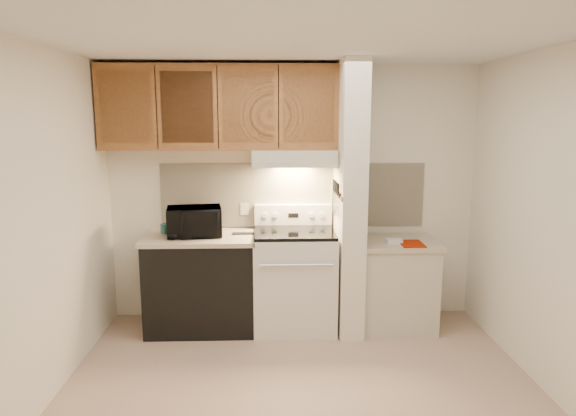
{
  "coord_description": "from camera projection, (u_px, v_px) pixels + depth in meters",
  "views": [
    {
      "loc": [
        -0.22,
        -3.53,
        2.01
      ],
      "look_at": [
        -0.07,
        0.75,
        1.24
      ],
      "focal_mm": 32.0,
      "sensor_mm": 36.0,
      "label": 1
    }
  ],
  "objects": [
    {
      "name": "right_cab_base",
      "position": [
        395.0,
        285.0,
        4.92
      ],
      "size": [
        0.7,
        0.6,
        0.81
      ],
      "primitive_type": "cube",
      "color": "beige",
      "rests_on": "floor"
    },
    {
      "name": "ceiling",
      "position": [
        303.0,
        41.0,
        3.39
      ],
      "size": [
        3.6,
        3.6,
        0.0
      ],
      "primitive_type": "plane",
      "rotation": [
        3.14,
        0.0,
        0.0
      ],
      "color": "white",
      "rests_on": "wall_back"
    },
    {
      "name": "white_box",
      "position": [
        394.0,
        241.0,
        4.74
      ],
      "size": [
        0.14,
        0.09,
        0.04
      ],
      "primitive_type": "cube",
      "rotation": [
        0.0,
        0.0,
        0.0
      ],
      "color": "white",
      "rests_on": "right_countertop"
    },
    {
      "name": "range_knob_right_outer",
      "position": [
        322.0,
        215.0,
        5.03
      ],
      "size": [
        0.05,
        0.02,
        0.05
      ],
      "primitive_type": "cylinder",
      "rotation": [
        1.57,
        0.0,
        0.0
      ],
      "color": "silver",
      "rests_on": "range_backguard"
    },
    {
      "name": "range_knob_left_inner",
      "position": [
        275.0,
        215.0,
        5.01
      ],
      "size": [
        0.05,
        0.02,
        0.05
      ],
      "primitive_type": "cylinder",
      "rotation": [
        1.57,
        0.0,
        0.0
      ],
      "color": "silver",
      "rests_on": "range_backguard"
    },
    {
      "name": "oven_window",
      "position": [
        296.0,
        288.0,
        4.57
      ],
      "size": [
        0.5,
        0.01,
        0.3
      ],
      "primitive_type": "cube",
      "color": "black",
      "rests_on": "range_body"
    },
    {
      "name": "wall_right",
      "position": [
        553.0,
        224.0,
        3.67
      ],
      "size": [
        0.02,
        3.0,
        2.5
      ],
      "primitive_type": "cube",
      "color": "white",
      "rests_on": "floor"
    },
    {
      "name": "outlet",
      "position": [
        245.0,
        209.0,
        5.07
      ],
      "size": [
        0.08,
        0.01,
        0.12
      ],
      "primitive_type": "cube",
      "color": "beige",
      "rests_on": "backsplash"
    },
    {
      "name": "cab_door_d",
      "position": [
        309.0,
        107.0,
        4.61
      ],
      "size": [
        0.46,
        0.01,
        0.63
      ],
      "primitive_type": "cube",
      "color": "#935A2E",
      "rests_on": "upper_cabinets"
    },
    {
      "name": "backsplash",
      "position": [
        293.0,
        195.0,
        5.08
      ],
      "size": [
        2.6,
        0.02,
        0.63
      ],
      "primitive_type": "cube",
      "color": "#F2E7C7",
      "rests_on": "wall_back"
    },
    {
      "name": "right_countertop",
      "position": [
        397.0,
        242.0,
        4.85
      ],
      "size": [
        0.74,
        0.64,
        0.04
      ],
      "primitive_type": "cube",
      "color": "#C1B196",
      "rests_on": "right_cab_base"
    },
    {
      "name": "spoon_rest",
      "position": [
        243.0,
        233.0,
        4.84
      ],
      "size": [
        0.21,
        0.08,
        0.01
      ],
      "primitive_type": "cube",
      "rotation": [
        0.0,
        0.0,
        0.04
      ],
      "color": "black",
      "rests_on": "left_countertop"
    },
    {
      "name": "cab_door_b",
      "position": [
        187.0,
        107.0,
        4.58
      ],
      "size": [
        0.46,
        0.01,
        0.63
      ],
      "primitive_type": "cube",
      "color": "#935A2E",
      "rests_on": "upper_cabinets"
    },
    {
      "name": "knife_handle_a",
      "position": [
        338.0,
        189.0,
        4.53
      ],
      "size": [
        0.02,
        0.02,
        0.1
      ],
      "primitive_type": "cylinder",
      "color": "black",
      "rests_on": "knife_strip"
    },
    {
      "name": "cab_door_a",
      "position": [
        126.0,
        107.0,
        4.56
      ],
      "size": [
        0.46,
        0.01,
        0.63
      ],
      "primitive_type": "cube",
      "color": "#935A2E",
      "rests_on": "upper_cabinets"
    },
    {
      "name": "knife_blade_e",
      "position": [
        333.0,
        201.0,
        4.88
      ],
      "size": [
        0.01,
        0.04,
        0.18
      ],
      "primitive_type": "cube",
      "color": "silver",
      "rests_on": "knife_strip"
    },
    {
      "name": "wall_back",
      "position": [
        293.0,
        194.0,
        5.09
      ],
      "size": [
        3.6,
        2.5,
        0.02
      ],
      "primitive_type": "cube",
      "rotation": [
        1.57,
        0.0,
        0.0
      ],
      "color": "white",
      "rests_on": "floor"
    },
    {
      "name": "pillar_trim",
      "position": [
        337.0,
        194.0,
        4.75
      ],
      "size": [
        0.01,
        0.7,
        0.04
      ],
      "primitive_type": "cube",
      "color": "#935A2E",
      "rests_on": "partition_pillar"
    },
    {
      "name": "microwave",
      "position": [
        194.0,
        222.0,
        4.74
      ],
      "size": [
        0.54,
        0.4,
        0.27
      ],
      "primitive_type": "imported",
      "rotation": [
        0.0,
        0.0,
        0.15
      ],
      "color": "black",
      "rests_on": "left_countertop"
    },
    {
      "name": "range_backguard",
      "position": [
        293.0,
        214.0,
        5.06
      ],
      "size": [
        0.76,
        0.08,
        0.2
      ],
      "primitive_type": "cube",
      "color": "silver",
      "rests_on": "range_body"
    },
    {
      "name": "knife_handle_d",
      "position": [
        335.0,
        186.0,
        4.77
      ],
      "size": [
        0.02,
        0.02,
        0.1
      ],
      "primitive_type": "cylinder",
      "color": "black",
      "rests_on": "knife_strip"
    },
    {
      "name": "knife_handle_e",
      "position": [
        334.0,
        185.0,
        4.84
      ],
      "size": [
        0.02,
        0.02,
        0.1
      ],
      "primitive_type": "cylinder",
      "color": "black",
      "rests_on": "knife_strip"
    },
    {
      "name": "range_display",
      "position": [
        293.0,
        215.0,
        5.02
      ],
      "size": [
        0.1,
        0.01,
        0.04
      ],
      "primitive_type": "cube",
      "color": "black",
      "rests_on": "range_backguard"
    },
    {
      "name": "cab_gap_a",
      "position": [
        156.0,
        107.0,
        4.57
      ],
      "size": [
        0.01,
        0.01,
        0.73
      ],
      "primitive_type": "cube",
      "color": "black",
      "rests_on": "upper_cabinets"
    },
    {
      "name": "red_folder",
      "position": [
        412.0,
        244.0,
        4.7
      ],
      "size": [
        0.21,
        0.29,
        0.01
      ],
      "primitive_type": "cube",
      "rotation": [
        0.0,
        0.0,
        -0.01
      ],
      "color": "#931900",
      "rests_on": "right_countertop"
    },
    {
      "name": "cab_door_c",
      "position": [
        248.0,
        107.0,
        4.59
      ],
      "size": [
        0.46,
        0.01,
        0.63
      ],
      "primitive_type": "cube",
      "color": "#935A2E",
      "rests_on": "upper_cabinets"
    },
    {
      "name": "cooktop",
      "position": [
        294.0,
        232.0,
        4.8
      ],
      "size": [
        0.74,
        0.64,
        0.03
      ],
      "primitive_type": "cube",
      "color": "black",
      "rests_on": "range_body"
    },
    {
      "name": "range_hood",
      "position": [
        294.0,
        158.0,
        4.8
      ],
      "size": [
        0.78,
        0.44,
        0.15
      ],
      "primitive_type": "cube",
      "color": "beige",
      "rests_on": "upper_cabinets"
    },
    {
      "name": "range_knob_right_inner",
      "position": [
        312.0,
        215.0,
        5.02
      ],
      "size": [
        0.05,
        0.02,
        0.05
      ],
      "primitive_type": "cylinder",
      "rotation": [
        1.57,
        0.0,
        0.0
      ],
      "color": "silver",
      "rests_on": "range_backguard"
    },
    {
      "name": "knife_blade_b",
      "position": [
        337.0,
        205.0,
        4.64
      ],
      "size": [
        0.01,
        0.04,
        0.18
      ],
      "primitive_type": "cube",
      "color": "silver",
      "rests_on": "knife_strip"
    },
    {
      "name": "knife_blade_c",
      "position": [
        336.0,
        205.0,
        4.72
      ],
      "size": [
        0.01,
        0.04,
        0.2
      ],
      "primitive_type": "cube",
      "color": "silver",
      "rests_on": "knife_strip"
    },
    {
      "name": "range_knob_left_outer",
      "position": [
        265.0,
        215.0,
        5.01
      ],
      "size": [
        0.05,
        0.02,
        0.05
      ],
      "primitive_type": "cylinder",
      "rotation": [
        1.57,
        0.0,
        0.0
      ],
      "color": "silver",
      "rests_on": "range_backguard"
    },
    {
      "name": "wall_left",
      "position": [
        43.0,
        227.0,
        3.55
      ],
      "size": [
        0.02,
        3.0,
        2.5
      ],
      "primitive_type": "cube",
      "color": "white",
      "rests_on": "floor"
    },
    {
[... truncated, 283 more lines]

